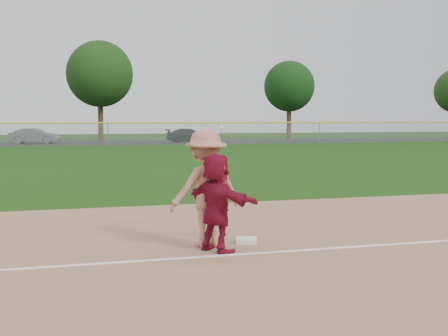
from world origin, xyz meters
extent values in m
plane|color=#18410C|center=(0.00, 0.00, 0.00)|extent=(160.00, 160.00, 0.00)
cube|color=white|center=(0.00, -0.80, 0.03)|extent=(60.00, 0.10, 0.01)
cube|color=black|center=(0.00, 46.00, 0.01)|extent=(120.00, 10.00, 0.01)
cube|color=white|center=(0.03, 0.04, 0.06)|extent=(0.47, 0.47, 0.09)
imported|color=maroon|center=(-0.66, -0.45, 0.88)|extent=(1.22, 1.64, 1.72)
imported|color=#5A5D62|center=(-6.40, 45.71, 0.74)|extent=(4.64, 2.25, 1.47)
imported|color=black|center=(8.35, 45.29, 0.69)|extent=(4.74, 2.01, 1.36)
imported|color=#A2A3A5|center=(-0.75, 0.00, 1.08)|extent=(1.51, 1.09, 2.11)
sphere|color=white|center=(-0.49, -0.14, 2.17)|extent=(0.08, 0.08, 0.08)
plane|color=#999EA0|center=(0.00, 40.00, 1.00)|extent=(110.00, 0.00, 110.00)
cylinder|color=yellow|center=(0.00, 40.00, 2.00)|extent=(110.00, 0.12, 0.12)
cylinder|color=gray|center=(0.00, 40.00, 1.00)|extent=(0.08, 0.08, 2.00)
cylinder|color=gray|center=(20.00, 40.00, 1.00)|extent=(0.08, 0.08, 2.00)
cylinder|color=#372714|center=(0.00, 51.50, 2.05)|extent=(0.56, 0.56, 4.10)
sphere|color=#14340F|center=(0.00, 51.50, 7.08)|extent=(7.00, 7.00, 7.00)
cylinder|color=#3E2C16|center=(22.00, 52.80, 1.82)|extent=(0.56, 0.56, 3.64)
sphere|color=black|center=(22.00, 52.80, 6.19)|extent=(6.00, 6.00, 6.00)
camera|label=1|loc=(-3.07, -9.78, 2.32)|focal=45.00mm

